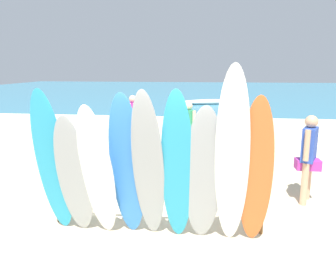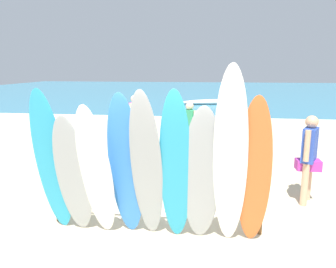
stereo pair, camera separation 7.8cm
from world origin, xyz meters
The scene contains 17 objects.
ground centered at (0.00, 14.00, 0.00)m, with size 60.00×60.00×0.00m, color beige.
ocean_water centered at (0.00, 32.49, 0.01)m, with size 60.00×40.00×0.02m, color teal.
surfboard_rack centered at (0.00, 0.00, 0.57)m, with size 3.55×0.07×0.71m.
surfboard_teal_0 centered at (-1.57, -0.41, 1.18)m, with size 0.55×0.06×2.40m, color #289EC6.
surfboard_grey_1 centered at (-1.19, -0.48, 1.00)m, with size 0.53×0.06×2.06m, color #999EA3.
surfboard_white_2 centered at (-0.80, -0.53, 1.09)m, with size 0.51×0.08×2.24m, color white.
surfboard_blue_3 centered at (-0.39, -0.37, 1.16)m, with size 0.54×0.06×2.34m, color #337AD1.
surfboard_grey_4 centered at (-0.03, -0.51, 1.19)m, with size 0.47×0.06×2.46m, color #999EA3.
surfboard_teal_5 centered at (0.39, -0.49, 1.19)m, with size 0.47×0.07×2.43m, color #289EC6.
surfboard_grey_6 centered at (0.78, -0.44, 1.08)m, with size 0.57×0.07×2.21m, color #999EA3.
surfboard_white_7 centered at (1.17, -0.55, 1.36)m, with size 0.48×0.06×2.79m, color white.
surfboard_orange_8 centered at (1.52, -0.47, 1.16)m, with size 0.48×0.08×2.37m, color orange.
beachgoer_photographing centered at (0.25, 4.36, 0.96)m, with size 0.45×0.50×1.66m.
beachgoer_near_rack centered at (-1.69, 5.63, 0.99)m, with size 0.45×0.64×1.73m.
beachgoer_by_water centered at (2.78, 1.42, 1.01)m, with size 0.45×0.61×1.75m.
beach_chair_red centered at (-2.85, 2.54, 0.43)m, with size 0.63×0.80×0.81m.
distant_boat centered at (0.99, 18.71, 0.17)m, with size 4.84×2.16×0.38m.
Camera 2 is at (0.91, -5.03, 2.65)m, focal length 35.09 mm.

